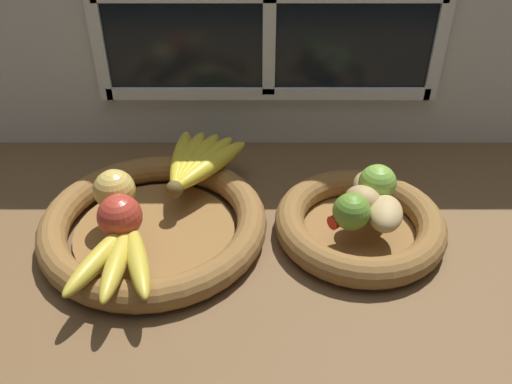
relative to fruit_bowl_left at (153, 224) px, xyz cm
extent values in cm
cube|color=brown|center=(19.37, 1.44, -3.77)|extent=(140.00, 90.00, 3.00)
cube|color=silver|center=(19.37, 31.44, 25.23)|extent=(140.00, 3.00, 55.00)
cube|color=white|center=(19.37, 28.94, 9.73)|extent=(64.00, 1.20, 2.40)
cylinder|color=brown|center=(0.00, 0.00, -1.77)|extent=(26.74, 26.74, 1.00)
torus|color=brown|center=(0.00, 0.00, 0.18)|extent=(37.51, 37.51, 4.90)
cylinder|color=brown|center=(34.10, 0.00, -1.77)|extent=(19.13, 19.13, 1.00)
torus|color=brown|center=(34.10, 0.00, 0.18)|extent=(28.22, 28.22, 4.90)
sphere|color=#DBB756|center=(-5.92, 1.89, 6.01)|extent=(6.76, 6.76, 6.76)
sphere|color=#B73828|center=(-3.65, -5.43, 6.05)|extent=(6.84, 6.84, 6.84)
ellipsoid|color=gold|center=(-5.46, -12.45, 4.10)|extent=(8.75, 16.20, 2.94)
ellipsoid|color=gold|center=(-2.74, -13.02, 4.10)|extent=(3.53, 16.36, 2.94)
ellipsoid|color=gold|center=(0.01, -12.65, 4.10)|extent=(7.71, 16.39, 2.94)
sphere|color=brown|center=(-2.45, -4.89, 4.10)|extent=(2.65, 2.65, 2.65)
ellipsoid|color=yellow|center=(8.99, 11.53, 4.26)|extent=(14.03, 16.89, 3.25)
ellipsoid|color=yellow|center=(7.71, 12.36, 4.26)|extent=(11.77, 18.10, 3.25)
ellipsoid|color=yellow|center=(6.33, 12.97, 4.26)|extent=(9.20, 18.84, 3.25)
ellipsoid|color=yellow|center=(4.86, 13.34, 4.26)|extent=(6.39, 19.08, 3.25)
ellipsoid|color=yellow|center=(3.35, 13.48, 4.26)|extent=(3.42, 18.83, 3.25)
sphere|color=brown|center=(3.26, 4.08, 4.26)|extent=(2.92, 2.92, 2.92)
ellipsoid|color=tan|center=(34.10, 0.00, 4.96)|extent=(7.88, 7.62, 4.67)
ellipsoid|color=tan|center=(35.99, 4.17, 4.66)|extent=(5.79, 7.76, 4.05)
ellipsoid|color=tan|center=(37.13, -3.03, 4.69)|extent=(7.18, 9.32, 4.12)
sphere|color=olive|center=(31.65, -3.67, 5.58)|extent=(5.89, 5.89, 5.89)
sphere|color=#7AAD3D|center=(36.96, 3.67, 5.77)|extent=(6.27, 6.27, 6.27)
cone|color=red|center=(33.71, -0.99, 3.78)|extent=(11.38, 8.62, 2.30)
camera|label=1|loc=(16.93, -69.03, 57.18)|focal=37.93mm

